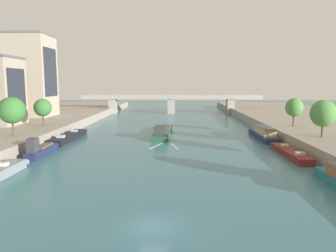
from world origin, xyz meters
TOP-DOWN VIEW (x-y plane):
  - ground_plane at (0.00, 0.00)m, footprint 400.00×400.00m
  - quay_left at (-41.19, 55.00)m, footprint 36.00×170.00m
  - quay_right at (41.19, 55.00)m, footprint 36.00×170.00m
  - barge_midriver at (-1.10, 47.93)m, footprint 4.51×20.73m
  - wake_behind_barge at (-0.18, 34.61)m, footprint 5.59×6.06m
  - moored_boat_left_upstream at (-20.70, 26.36)m, footprint 1.91×10.52m
  - moored_boat_left_midway at (-20.95, 41.31)m, footprint 3.27×16.57m
  - moored_boat_right_near at (20.81, 26.71)m, footprint 2.63×14.16m
  - moored_boat_right_downstream at (20.94, 43.48)m, footprint 3.15×15.51m
  - tree_left_distant at (-28.12, 32.03)m, footprint 4.76×4.76m
  - tree_left_midway at (-28.32, 46.03)m, footprint 3.96×3.96m
  - tree_right_midway at (28.42, 32.51)m, footprint 4.54×4.54m
  - tree_right_second at (28.29, 46.39)m, footprint 3.85×3.85m
  - building_left_corner at (-41.80, 68.24)m, footprint 14.32×12.07m
  - bridge_far at (0.00, 100.33)m, footprint 70.39×4.40m

SIDE VIEW (x-z plane):
  - ground_plane at x=0.00m, z-range 0.00..0.00m
  - wake_behind_barge at x=-0.18m, z-range 0.00..0.03m
  - moored_boat_right_near at x=20.81m, z-range -0.52..1.68m
  - moored_boat_left_midway at x=-20.95m, z-range -0.53..1.81m
  - barge_midriver at x=-1.10m, z-range -0.58..2.32m
  - moored_boat_left_upstream at x=-20.70m, z-range -0.71..2.68m
  - moored_boat_right_downstream at x=20.94m, z-range -0.22..2.49m
  - quay_left at x=-41.19m, z-range 0.00..2.29m
  - quay_right at x=41.19m, z-range 0.00..2.29m
  - bridge_far at x=0.00m, z-range 1.11..8.39m
  - tree_left_midway at x=-28.32m, z-range 3.38..9.59m
  - tree_right_midway at x=28.42m, z-range 3.21..9.95m
  - tree_right_second at x=28.29m, z-range 3.40..9.79m
  - tree_left_distant at x=-28.12m, z-range 3.44..10.68m
  - building_left_corner at x=-41.80m, z-range 2.31..26.09m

